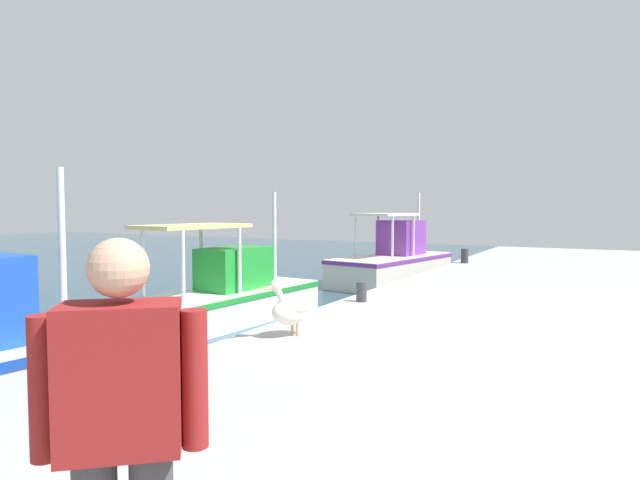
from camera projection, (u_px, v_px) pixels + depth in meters
name	position (u px, v px, depth m)	size (l,w,h in m)	color
quay_pier	(633.00, 368.00, 7.47)	(36.00, 10.00, 0.80)	#9E9E99
fishing_boat_third	(215.00, 299.00, 12.07)	(6.25, 2.15, 3.02)	white
fishing_boat_fourth	(393.00, 262.00, 18.81)	(5.55, 2.90, 3.19)	silver
pelican	(292.00, 308.00, 7.65)	(0.95, 0.58, 0.82)	tan
fisherman_standing	(122.00, 442.00, 2.00)	(0.46, 0.50, 1.71)	#3F3F42
mooring_bollard_second	(193.00, 344.00, 6.26)	(0.28, 0.28, 0.49)	#333338
mooring_bollard_third	(361.00, 292.00, 10.47)	(0.21, 0.21, 0.39)	#333338
mooring_bollard_fourth	(465.00, 256.00, 17.82)	(0.24, 0.24, 0.47)	#333338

